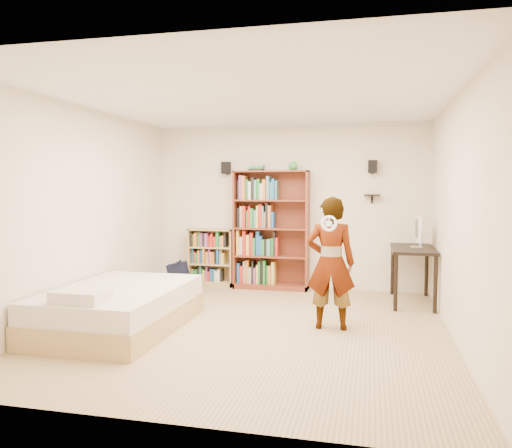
{
  "coord_description": "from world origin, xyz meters",
  "views": [
    {
      "loc": [
        1.34,
        -5.69,
        1.67
      ],
      "look_at": [
        -0.12,
        0.6,
        1.2
      ],
      "focal_mm": 35.0,
      "sensor_mm": 36.0,
      "label": 1
    }
  ],
  "objects_px": {
    "low_bookshelf": "(212,257)",
    "person": "(331,263)",
    "tall_bookshelf": "(271,230)",
    "daybed": "(119,303)",
    "computer_desk": "(412,275)"
  },
  "relations": [
    {
      "from": "low_bookshelf",
      "to": "tall_bookshelf",
      "type": "bearing_deg",
      "value": -1.84
    },
    {
      "from": "tall_bookshelf",
      "to": "low_bookshelf",
      "type": "distance_m",
      "value": 1.15
    },
    {
      "from": "tall_bookshelf",
      "to": "low_bookshelf",
      "type": "relative_size",
      "value": 2.0
    },
    {
      "from": "tall_bookshelf",
      "to": "computer_desk",
      "type": "bearing_deg",
      "value": -14.29
    },
    {
      "from": "computer_desk",
      "to": "daybed",
      "type": "bearing_deg",
      "value": -148.12
    },
    {
      "from": "tall_bookshelf",
      "to": "daybed",
      "type": "bearing_deg",
      "value": -115.32
    },
    {
      "from": "computer_desk",
      "to": "daybed",
      "type": "xyz_separation_m",
      "value": [
        -3.48,
        -2.16,
        -0.09
      ]
    },
    {
      "from": "tall_bookshelf",
      "to": "daybed",
      "type": "relative_size",
      "value": 0.92
    },
    {
      "from": "computer_desk",
      "to": "person",
      "type": "xyz_separation_m",
      "value": [
        -1.05,
        -1.58,
        0.38
      ]
    },
    {
      "from": "low_bookshelf",
      "to": "person",
      "type": "height_order",
      "value": "person"
    },
    {
      "from": "daybed",
      "to": "tall_bookshelf",
      "type": "bearing_deg",
      "value": 64.68
    },
    {
      "from": "daybed",
      "to": "low_bookshelf",
      "type": "bearing_deg",
      "value": 84.92
    },
    {
      "from": "low_bookshelf",
      "to": "person",
      "type": "xyz_separation_m",
      "value": [
        2.18,
        -2.17,
        0.3
      ]
    },
    {
      "from": "low_bookshelf",
      "to": "computer_desk",
      "type": "relative_size",
      "value": 0.82
    },
    {
      "from": "low_bookshelf",
      "to": "person",
      "type": "distance_m",
      "value": 3.1
    }
  ]
}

